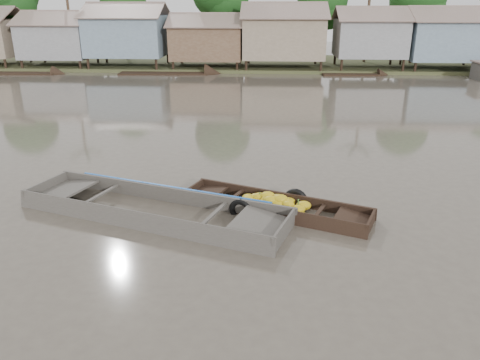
{
  "coord_description": "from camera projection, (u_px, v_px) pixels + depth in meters",
  "views": [
    {
      "loc": [
        1.33,
        -10.76,
        5.36
      ],
      "look_at": [
        0.62,
        1.16,
        0.8
      ],
      "focal_mm": 35.0,
      "sensor_mm": 36.0,
      "label": 1
    }
  ],
  "objects": [
    {
      "name": "distant_boats",
      "position": [
        395.0,
        76.0,
        34.07
      ],
      "size": [
        48.98,
        14.33,
        1.38
      ],
      "color": "black",
      "rests_on": "ground"
    },
    {
      "name": "riverbank",
      "position": [
        289.0,
        30.0,
        40.47
      ],
      "size": [
        120.0,
        12.47,
        10.22
      ],
      "color": "#384723",
      "rests_on": "ground"
    },
    {
      "name": "viewer_boat",
      "position": [
        155.0,
        212.0,
        12.57
      ],
      "size": [
        7.69,
        4.24,
        0.6
      ],
      "rotation": [
        0.0,
        0.0,
        -0.33
      ],
      "color": "#403B36",
      "rests_on": "ground"
    },
    {
      "name": "banana_boat",
      "position": [
        272.0,
        206.0,
        12.77
      ],
      "size": [
        5.32,
        3.11,
        0.74
      ],
      "rotation": [
        0.0,
        0.0,
        -0.38
      ],
      "color": "black",
      "rests_on": "ground"
    },
    {
      "name": "ground",
      "position": [
        213.0,
        225.0,
        12.02
      ],
      "size": [
        120.0,
        120.0,
        0.0
      ],
      "primitive_type": "plane",
      "color": "#4E453C",
      "rests_on": "ground"
    }
  ]
}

